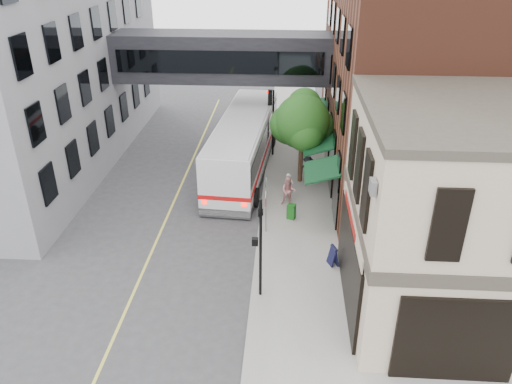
# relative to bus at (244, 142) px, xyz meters

# --- Properties ---
(ground) EXTENTS (120.00, 120.00, 0.00)m
(ground) POSITION_rel_bus_xyz_m (1.37, -14.64, -1.94)
(ground) COLOR #38383A
(ground) RESTS_ON ground
(sidewalk_main) EXTENTS (4.00, 60.00, 0.15)m
(sidewalk_main) POSITION_rel_bus_xyz_m (3.37, -0.64, -1.86)
(sidewalk_main) COLOR gray
(sidewalk_main) RESTS_ON ground
(corner_building) EXTENTS (10.19, 8.12, 8.45)m
(corner_building) POSITION_rel_bus_xyz_m (10.35, -12.64, 2.27)
(corner_building) COLOR #BCA590
(corner_building) RESTS_ON ground
(brick_building) EXTENTS (13.76, 18.00, 14.00)m
(brick_building) POSITION_rel_bus_xyz_m (11.35, 0.36, 5.05)
(brick_building) COLOR #53271A
(brick_building) RESTS_ON ground
(skyway_bridge) EXTENTS (14.00, 3.18, 3.00)m
(skyway_bridge) POSITION_rel_bus_xyz_m (-1.63, 3.36, 4.56)
(skyway_bridge) COLOR black
(skyway_bridge) RESTS_ON ground
(traffic_signal_near) EXTENTS (0.44, 0.22, 4.60)m
(traffic_signal_near) POSITION_rel_bus_xyz_m (1.74, -12.64, 1.04)
(traffic_signal_near) COLOR black
(traffic_signal_near) RESTS_ON sidewalk_main
(traffic_signal_far) EXTENTS (0.53, 0.28, 4.50)m
(traffic_signal_far) POSITION_rel_bus_xyz_m (1.63, 2.36, 1.40)
(traffic_signal_far) COLOR black
(traffic_signal_far) RESTS_ON sidewalk_main
(street_sign_pole) EXTENTS (0.08, 0.75, 3.00)m
(street_sign_pole) POSITION_rel_bus_xyz_m (1.76, -7.64, -0.01)
(street_sign_pole) COLOR gray
(street_sign_pole) RESTS_ON sidewalk_main
(street_tree) EXTENTS (3.80, 3.20, 5.60)m
(street_tree) POSITION_rel_bus_xyz_m (3.57, -1.42, 1.97)
(street_tree) COLOR #382619
(street_tree) RESTS_ON sidewalk_main
(lane_marking) EXTENTS (0.12, 40.00, 0.01)m
(lane_marking) POSITION_rel_bus_xyz_m (-3.63, -4.64, -1.93)
(lane_marking) COLOR #D8CC4C
(lane_marking) RESTS_ON ground
(bus) EXTENTS (3.88, 13.04, 3.46)m
(bus) POSITION_rel_bus_xyz_m (0.00, 0.00, 0.00)
(bus) COLOR silver
(bus) RESTS_ON ground
(pedestrian_a) EXTENTS (0.59, 0.41, 1.55)m
(pedestrian_a) POSITION_rel_bus_xyz_m (2.88, -4.06, -1.01)
(pedestrian_a) COLOR silver
(pedestrian_a) RESTS_ON sidewalk_main
(pedestrian_b) EXTENTS (0.83, 0.66, 1.67)m
(pedestrian_b) POSITION_rel_bus_xyz_m (2.88, -4.72, -0.95)
(pedestrian_b) COLOR #D78B8C
(pedestrian_b) RESTS_ON sidewalk_main
(pedestrian_c) EXTENTS (1.14, 0.73, 1.66)m
(pedestrian_c) POSITION_rel_bus_xyz_m (4.02, -1.73, -0.96)
(pedestrian_c) COLOR black
(pedestrian_c) RESTS_ON sidewalk_main
(newspaper_box) EXTENTS (0.51, 0.48, 0.82)m
(newspaper_box) POSITION_rel_bus_xyz_m (3.05, -6.24, -1.38)
(newspaper_box) COLOR #125213
(newspaper_box) RESTS_ON sidewalk_main
(sandwich_board) EXTENTS (0.50, 0.61, 0.94)m
(sandwich_board) POSITION_rel_bus_xyz_m (4.95, -10.29, -1.32)
(sandwich_board) COLOR black
(sandwich_board) RESTS_ON sidewalk_main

